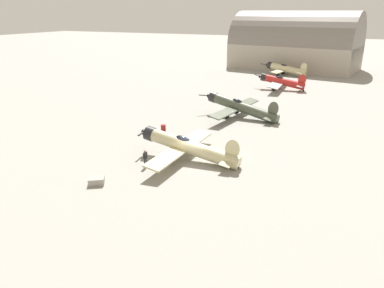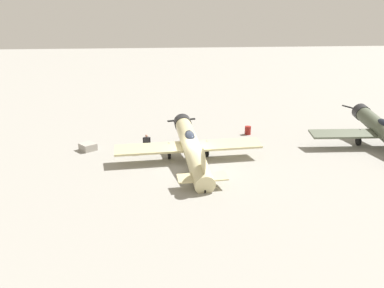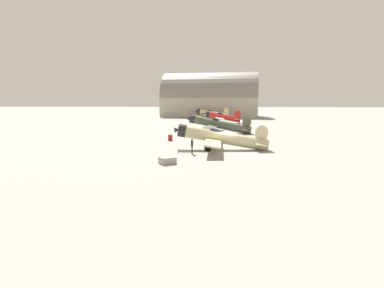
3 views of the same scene
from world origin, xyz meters
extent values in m
plane|color=gray|center=(0.00, 0.00, 0.00)|extent=(400.00, 400.00, 0.00)
cylinder|color=beige|center=(0.00, 0.00, 1.38)|extent=(1.71, 10.39, 3.05)
cylinder|color=#232326|center=(0.14, 4.93, 2.18)|extent=(1.56, 1.18, 1.65)
cone|color=#232326|center=(0.16, 5.58, 2.29)|extent=(0.66, 0.66, 0.72)
cube|color=black|center=(0.16, 5.73, 2.29)|extent=(2.67, 0.42, 0.18)
ellipsoid|color=black|center=(0.03, 1.03, 2.15)|extent=(0.81, 1.81, 0.95)
cube|color=#C6BC89|center=(0.04, 1.23, 1.19)|extent=(12.06, 2.07, 0.46)
ellipsoid|color=beige|center=(-0.12, -4.31, 1.93)|extent=(0.17, 1.80, 2.17)
cube|color=#C6BC89|center=(-0.12, -4.11, 0.78)|extent=(3.43, 1.20, 0.28)
cylinder|color=#999BA0|center=(-1.55, 1.89, 0.92)|extent=(0.14, 0.14, 1.03)
cylinder|color=black|center=(-1.55, 1.89, 0.40)|extent=(0.22, 0.81, 0.80)
cylinder|color=#999BA0|center=(1.66, 1.80, 0.92)|extent=(0.14, 0.14, 1.03)
cylinder|color=black|center=(1.66, 1.80, 0.40)|extent=(0.22, 0.81, 0.80)
cylinder|color=black|center=(-0.14, -4.92, 0.14)|extent=(0.11, 0.28, 0.28)
cylinder|color=#232326|center=(18.32, 4.75, 2.41)|extent=(1.70, 1.39, 1.68)
cone|color=#232326|center=(18.42, 5.39, 2.53)|extent=(0.74, 0.75, 0.73)
cube|color=black|center=(18.44, 5.54, 2.53)|extent=(1.99, 2.63, 0.53)
ellipsoid|color=black|center=(17.69, 0.82, 2.28)|extent=(1.03, 1.89, 0.98)
cube|color=#565E4C|center=(17.73, 1.03, 1.32)|extent=(12.95, 3.62, 0.47)
cylinder|color=#999BA0|center=(16.23, 1.90, 0.99)|extent=(0.14, 0.14, 1.18)
cylinder|color=black|center=(16.23, 1.90, 0.40)|extent=(0.32, 0.82, 0.80)
cylinder|color=#2D2D33|center=(-3.11, 3.58, 0.43)|extent=(0.13, 0.13, 0.86)
cylinder|color=#2D2D33|center=(-3.42, 3.57, 0.43)|extent=(0.13, 0.13, 0.86)
cube|color=#2D2D33|center=(-3.26, 3.57, 1.17)|extent=(0.47, 0.24, 0.61)
sphere|color=tan|center=(-3.26, 3.57, 1.60)|extent=(0.23, 0.23, 0.23)
cylinder|color=#2D2D33|center=(-2.98, 3.58, 1.18)|extent=(0.09, 0.09, 0.57)
cylinder|color=#2D2D33|center=(-3.55, 3.57, 1.18)|extent=(0.09, 0.09, 0.57)
cube|color=#9E998E|center=(-8.39, 5.52, 0.31)|extent=(1.72, 1.76, 0.61)
cylinder|color=maroon|center=(7.38, 7.34, 0.43)|extent=(0.62, 0.62, 0.85)
torus|color=maroon|center=(7.38, 7.34, 0.60)|extent=(0.65, 0.65, 0.04)
torus|color=maroon|center=(7.38, 7.34, 0.26)|extent=(0.65, 0.65, 0.04)
camera|label=1|loc=(-31.47, -14.16, 14.42)|focal=33.99mm
camera|label=2|loc=(-5.07, -24.81, 10.16)|focal=32.10mm
camera|label=3|loc=(-35.89, 1.58, 5.88)|focal=28.75mm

